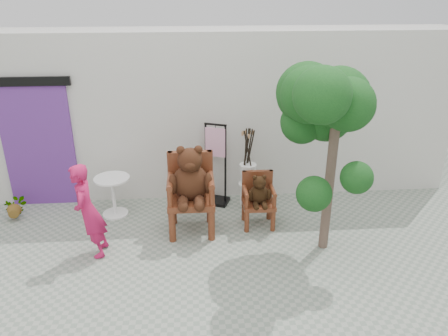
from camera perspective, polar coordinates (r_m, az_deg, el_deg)
name	(u,v)px	position (r m, az deg, el deg)	size (l,w,h in m)	color
ground_plane	(221,283)	(6.10, -0.41, -14.84)	(60.00, 60.00, 0.00)	gray
back_wall	(209,112)	(8.21, -1.97, 7.27)	(9.00, 1.00, 3.00)	beige
doorway	(38,143)	(8.26, -23.07, 3.01)	(1.40, 0.11, 2.33)	#5C2A7F
chair_big	(191,183)	(6.85, -4.38, -1.99)	(0.73, 0.78, 1.48)	#4F2111
chair_small	(259,195)	(7.16, 4.54, -3.52)	(0.52, 0.49, 0.92)	#4F2111
person	(88,211)	(6.59, -17.31, -5.43)	(0.52, 0.34, 1.44)	#B6164B
cafe_table	(113,192)	(7.72, -14.28, -3.02)	(0.60, 0.60, 0.70)	white
display_stand	(216,173)	(7.82, -1.08, -0.71)	(0.55, 0.49, 1.51)	black
stool_bucket	(248,173)	(7.69, 3.12, -0.71)	(0.32, 0.32, 1.45)	white
tree	(323,107)	(6.20, 12.81, 7.81)	(1.29, 1.58, 2.84)	#47342A
potted_plant	(15,207)	(8.31, -25.62, -4.62)	(0.36, 0.31, 0.40)	black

